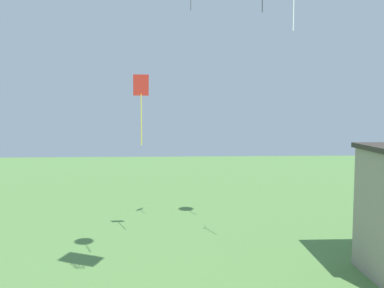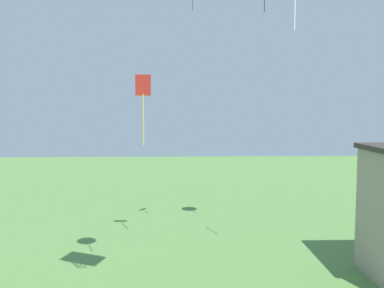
% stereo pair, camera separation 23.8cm
% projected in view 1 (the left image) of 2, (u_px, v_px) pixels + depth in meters
% --- Properties ---
extents(kite_red_diamond, '(0.88, 0.43, 3.87)m').
position_uv_depth(kite_red_diamond, '(141.00, 94.00, 23.33)').
color(kite_red_diamond, red).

